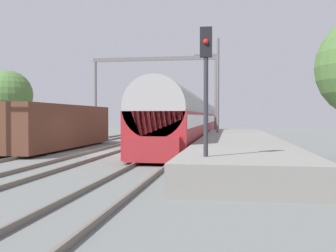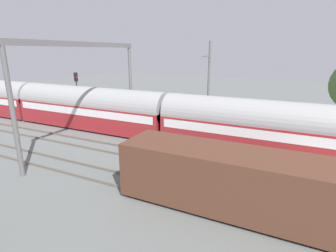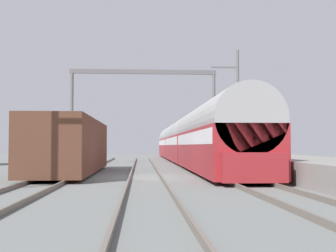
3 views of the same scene
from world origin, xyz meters
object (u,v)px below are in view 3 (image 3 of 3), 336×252
passenger_train (186,141)px  catenary_gantry (143,96)px  person_crossing (206,151)px  railway_signal_far (202,128)px  freight_car (71,146)px

passenger_train → catenary_gantry: catenary_gantry is taller
person_crossing → railway_signal_far: railway_signal_far is taller
passenger_train → catenary_gantry: bearing=-139.4°
freight_car → person_crossing: (9.07, 12.55, -0.44)m
passenger_train → freight_car: (-7.83, -16.57, -0.50)m
railway_signal_far → freight_car: bearing=-116.0°
freight_car → railway_signal_far: bearing=64.0°
person_crossing → railway_signal_far: (0.68, 7.41, 2.20)m
railway_signal_far → passenger_train: bearing=-119.5°
freight_car → catenary_gantry: bearing=73.5°
passenger_train → person_crossing: (1.24, -4.03, -0.94)m
passenger_train → catenary_gantry: (-3.91, -3.36, 3.64)m
freight_car → catenary_gantry: (3.91, 13.22, 4.14)m
person_crossing → freight_car: bearing=96.5°
passenger_train → person_crossing: size_ratio=28.44×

